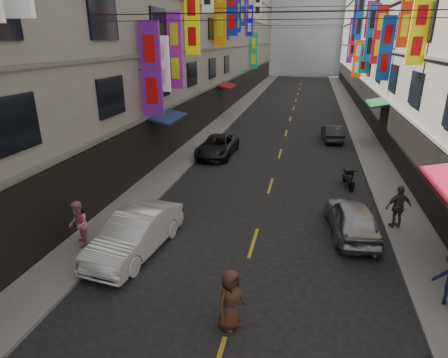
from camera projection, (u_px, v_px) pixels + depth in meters
The scene contains 17 objects.
sidewalk_left at pixel (230, 116), 37.24m from camera, with size 2.00×90.00×0.12m, color slate.
sidewalk_right at pixel (356, 121), 34.76m from camera, with size 2.00×90.00×0.12m, color slate.
building_row_left at pixel (168, 13), 35.17m from camera, with size 10.14×90.00×19.00m.
building_row_right at pixel (448, 9), 30.22m from camera, with size 10.14×90.00×19.00m.
haze_block at pixel (308, 20), 77.84m from camera, with size 18.00×8.00×22.00m, color silver.
shop_signage at pixel (289, 11), 26.56m from camera, with size 14.00×55.00×12.22m.
street_awnings at pixel (254, 120), 20.62m from camera, with size 13.99×35.20×0.41m.
overhead_cables at pixel (288, 10), 21.98m from camera, with size 14.00×38.04×1.24m.
lane_markings at pixel (288, 125), 33.28m from camera, with size 0.12×80.20×0.01m.
scooter_far_right at pixel (348, 178), 19.32m from camera, with size 0.61×1.79×1.14m.
car_left_mid at pixel (135, 233), 13.22m from camera, with size 1.59×4.56×1.50m, color white.
car_left_far at pixel (217, 146), 24.46m from camera, with size 2.13×4.62×1.28m, color black.
car_right_mid at pixel (352, 218), 14.49m from camera, with size 1.64×4.07×1.39m, color #ABACB0.
car_right_far at pixel (332, 133), 27.97m from camera, with size 1.27×3.65×1.20m, color #24252B.
pedestrian_lfar at pixel (78, 224), 13.37m from camera, with size 0.84×0.58×1.73m, color pink.
pedestrian_rfar at pixel (399, 207), 14.71m from camera, with size 1.03×0.59×1.76m, color #4E4E51.
pedestrian_crossing at pixel (230, 300), 9.69m from camera, with size 0.84×0.57×1.72m, color #512F20.
Camera 1 is at (1.65, 5.70, 7.19)m, focal length 30.00 mm.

